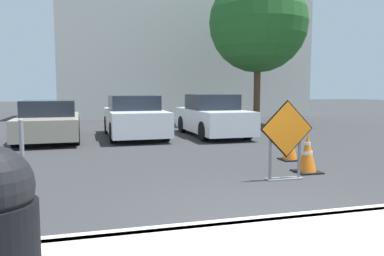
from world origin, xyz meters
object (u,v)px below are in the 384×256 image
object	(u,v)px
traffic_cone_second	(290,146)
bollard_nearest	(21,136)
road_closed_sign	(287,136)
traffic_cone_nearest	(307,153)
parked_car_nearest	(49,121)
parked_car_third	(212,117)
parked_car_second	(134,117)

from	to	relation	value
traffic_cone_second	bollard_nearest	xyz separation A→B (m)	(-6.36, 2.40, 0.16)
road_closed_sign	traffic_cone_nearest	world-z (taller)	road_closed_sign
parked_car_nearest	parked_car_third	size ratio (longest dim) A/B	1.00
parked_car_second	parked_car_third	bearing A→B (deg)	171.32
road_closed_sign	parked_car_nearest	bearing A→B (deg)	124.29
parked_car_second	parked_car_third	size ratio (longest dim) A/B	1.04
bollard_nearest	road_closed_sign	bearing A→B (deg)	-38.46
parked_car_nearest	bollard_nearest	distance (m)	2.99
traffic_cone_nearest	parked_car_second	world-z (taller)	parked_car_second
road_closed_sign	parked_car_third	world-z (taller)	parked_car_third
traffic_cone_second	parked_car_second	world-z (taller)	parked_car_second
traffic_cone_second	parked_car_second	xyz separation A→B (m)	(-3.12, 5.56, 0.36)
traffic_cone_nearest	traffic_cone_second	world-z (taller)	traffic_cone_nearest
road_closed_sign	bollard_nearest	size ratio (longest dim) A/B	1.57
traffic_cone_second	road_closed_sign	bearing A→B (deg)	-121.98
road_closed_sign	parked_car_third	xyz separation A→B (m)	(0.84, 6.95, -0.12)
traffic_cone_nearest	traffic_cone_second	size ratio (longest dim) A/B	1.14
traffic_cone_second	parked_car_third	world-z (taller)	parked_car_third
parked_car_nearest	parked_car_third	xyz separation A→B (m)	(5.70, -0.18, 0.07)
parked_car_third	road_closed_sign	bearing A→B (deg)	81.79
traffic_cone_nearest	parked_car_second	xyz separation A→B (m)	(-2.75, 6.87, 0.31)
parked_car_third	bollard_nearest	xyz separation A→B (m)	(-6.09, -2.78, -0.20)
traffic_cone_nearest	parked_car_nearest	size ratio (longest dim) A/B	0.18
traffic_cone_nearest	parked_car_second	distance (m)	7.41
road_closed_sign	parked_car_second	xyz separation A→B (m)	(-2.01, 7.32, -0.13)
traffic_cone_second	bollard_nearest	size ratio (longest dim) A/B	0.74
parked_car_second	bollard_nearest	size ratio (longest dim) A/B	4.80
traffic_cone_second	parked_car_nearest	bearing A→B (deg)	138.05
road_closed_sign	parked_car_nearest	size ratio (longest dim) A/B	0.34
parked_car_second	bollard_nearest	world-z (taller)	parked_car_second
road_closed_sign	parked_car_second	bearing A→B (deg)	105.36
traffic_cone_second	parked_car_nearest	distance (m)	8.03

